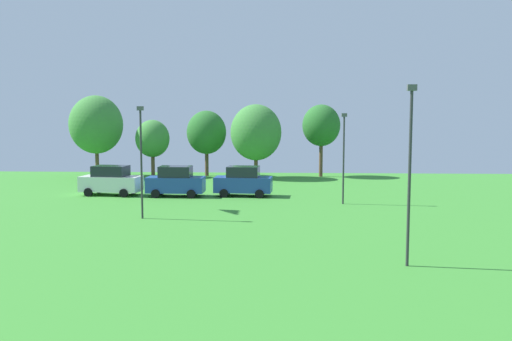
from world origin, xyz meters
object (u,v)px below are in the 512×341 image
parked_car_leftmost (111,181)px  light_post_1 (410,166)px  kite_flying_3 (40,8)px  light_post_0 (141,156)px  light_post_3 (344,153)px  treeline_tree_2 (207,133)px  treeline_tree_4 (321,126)px  treeline_tree_1 (152,139)px  treeline_tree_3 (256,132)px  treeline_tree_0 (96,125)px  parked_car_second_from_left (176,181)px  parked_car_third_from_left (243,181)px

parked_car_leftmost → light_post_1: (17.86, -18.67, 2.86)m
kite_flying_3 → light_post_0: kite_flying_3 is taller
light_post_1 → kite_flying_3: bearing=146.0°
kite_flying_3 → light_post_0: bearing=-30.6°
light_post_3 → treeline_tree_2: treeline_tree_2 is taller
parked_car_leftmost → treeline_tree_4: (16.71, 13.75, 3.93)m
treeline_tree_1 → treeline_tree_3: (10.20, -0.68, 0.64)m
treeline_tree_0 → treeline_tree_3: (15.74, -0.54, -0.73)m
kite_flying_3 → treeline_tree_4: size_ratio=0.30×
light_post_3 → treeline_tree_3: treeline_tree_3 is taller
parked_car_second_from_left → treeline_tree_4: bearing=50.8°
kite_flying_3 → parked_car_third_from_left: 18.06m
kite_flying_3 → parked_car_third_from_left: size_ratio=0.49×
treeline_tree_2 → treeline_tree_4: size_ratio=0.92×
light_post_3 → treeline_tree_1: light_post_3 is taller
treeline_tree_4 → kite_flying_3: bearing=-136.7°
parked_car_second_from_left → light_post_1: 22.53m
parked_car_third_from_left → treeline_tree_4: treeline_tree_4 is taller
treeline_tree_1 → treeline_tree_2: treeline_tree_2 is taller
parked_car_third_from_left → light_post_0: bearing=-115.6°
light_post_1 → treeline_tree_4: (-1.15, 32.42, 1.08)m
light_post_0 → treeline_tree_1: (-4.63, 21.85, 0.12)m
treeline_tree_4 → light_post_3: bearing=-88.9°
parked_car_leftmost → treeline_tree_2: 15.20m
parked_car_second_from_left → light_post_0: bearing=-91.0°
light_post_3 → treeline_tree_0: treeline_tree_0 is taller
parked_car_second_from_left → treeline_tree_3: (5.36, 12.36, 3.29)m
parked_car_third_from_left → treeline_tree_2: (-4.68, 13.87, 3.24)m
light_post_1 → treeline_tree_4: size_ratio=1.00×
parked_car_third_from_left → treeline_tree_2: 14.99m
treeline_tree_0 → parked_car_second_from_left: bearing=-51.2°
treeline_tree_2 → treeline_tree_3: (5.03, -1.89, 0.06)m
kite_flying_3 → parked_car_leftmost: bearing=58.6°
treeline_tree_2 → treeline_tree_1: bearing=-166.8°
light_post_0 → treeline_tree_0: size_ratio=0.81×
parked_car_leftmost → light_post_0: light_post_0 is taller
parked_car_third_from_left → light_post_3: (7.03, -3.27, 2.36)m
light_post_0 → treeline_tree_1: size_ratio=1.16×
parked_car_third_from_left → light_post_0: light_post_0 is taller
treeline_tree_4 → parked_car_second_from_left: bearing=-129.6°
treeline_tree_0 → light_post_3: bearing=-35.2°
parked_car_third_from_left → treeline_tree_3: size_ratio=0.61×
light_post_1 → treeline_tree_0: (-23.24, 31.18, 1.17)m
kite_flying_3 → treeline_tree_1: size_ratio=0.38×
parked_car_second_from_left → treeline_tree_2: treeline_tree_2 is taller
parked_car_second_from_left → treeline_tree_3: size_ratio=0.60×
parked_car_third_from_left → treeline_tree_2: treeline_tree_2 is taller
treeline_tree_4 → light_post_0: bearing=-117.5°
kite_flying_3 → light_post_0: size_ratio=0.33×
parked_car_third_from_left → light_post_1: light_post_1 is taller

